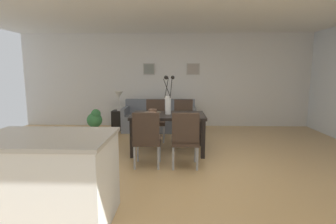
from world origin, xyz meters
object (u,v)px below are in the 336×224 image
object	(u,v)px
dining_chair_far_right	(184,118)
framed_picture_left	(149,69)
sofa	(160,120)
dining_table	(168,119)
dining_chair_far_left	(185,137)
table_lamp	(119,97)
bowl_near_right	(153,110)
framed_picture_center	(193,69)
dining_chair_near_left	(147,137)
potted_plant	(95,121)
dining_chair_near_right	(155,118)
centerpiece_vase	(168,100)
bowl_near_left	(151,114)
side_table	(119,120)

from	to	relation	value
dining_chair_far_right	framed_picture_left	distance (m)	2.15
dining_chair_far_right	sofa	size ratio (longest dim) A/B	0.49
dining_table	dining_chair_far_right	distance (m)	0.94
dining_chair_far_left	table_lamp	xyz separation A→B (m)	(-1.67, 2.77, 0.38)
dining_chair_far_left	sofa	distance (m)	2.82
bowl_near_right	framed_picture_center	distance (m)	2.58
dining_chair_far_left	dining_chair_far_right	xyz separation A→B (m)	(0.02, 1.74, 0.00)
dining_table	bowl_near_right	xyz separation A→B (m)	(-0.32, 0.20, 0.13)
dining_table	framed_picture_left	xyz separation A→B (m)	(-0.62, 2.45, 0.97)
dining_chair_near_left	dining_chair_far_left	distance (m)	0.62
framed_picture_left	sofa	bearing A→B (deg)	-60.14
dining_table	framed_picture_center	xyz separation A→B (m)	(0.62, 2.45, 0.97)
framed_picture_center	potted_plant	size ratio (longest dim) A/B	0.55
dining_chair_near_left	dining_chair_far_right	size ratio (longest dim) A/B	1.00
framed_picture_center	potted_plant	bearing A→B (deg)	-151.23
dining_chair_near_right	centerpiece_vase	world-z (taller)	centerpiece_vase
bowl_near_right	table_lamp	distance (m)	2.00
bowl_near_left	potted_plant	world-z (taller)	bowl_near_left
sofa	framed_picture_center	distance (m)	1.72
dining_chair_near_left	sofa	size ratio (longest dim) A/B	0.49
dining_chair_far_right	centerpiece_vase	size ratio (longest dim) A/B	1.25
dining_chair_near_left	side_table	world-z (taller)	dining_chair_near_left
bowl_near_left	framed_picture_left	size ratio (longest dim) A/B	0.52
centerpiece_vase	side_table	xyz separation A→B (m)	(-1.37, 1.90, -0.76)
dining_chair_far_right	table_lamp	size ratio (longest dim) A/B	1.80
dining_chair_near_right	side_table	world-z (taller)	dining_chair_near_right
bowl_near_left	side_table	bearing A→B (deg)	116.67
framed_picture_center	bowl_near_left	bearing A→B (deg)	-109.39
centerpiece_vase	table_lamp	xyz separation A→B (m)	(-1.37, 1.90, -0.13)
bowl_near_right	potted_plant	size ratio (longest dim) A/B	0.25
side_table	dining_chair_far_left	bearing A→B (deg)	-58.87
sofa	framed_picture_center	size ratio (longest dim) A/B	5.16
framed_picture_center	potted_plant	world-z (taller)	framed_picture_center
centerpiece_vase	framed_picture_center	distance (m)	2.60
centerpiece_vase	side_table	bearing A→B (deg)	125.84
dining_chair_far_right	potted_plant	bearing A→B (deg)	173.05
dining_chair_far_right	side_table	xyz separation A→B (m)	(-1.69, 1.03, -0.25)
dining_chair_far_left	dining_chair_far_right	bearing A→B (deg)	89.33
sofa	table_lamp	xyz separation A→B (m)	(-1.08, 0.02, 0.61)
table_lamp	bowl_near_right	bearing A→B (deg)	-58.12
dining_table	dining_chair_far_left	bearing A→B (deg)	-70.85
table_lamp	framed_picture_center	xyz separation A→B (m)	(1.99, 0.55, 0.72)
centerpiece_vase	framed_picture_center	xyz separation A→B (m)	(0.62, 2.45, 0.59)
side_table	table_lamp	size ratio (longest dim) A/B	1.02
framed_picture_center	dining_chair_far_left	bearing A→B (deg)	-95.44
framed_picture_left	side_table	bearing A→B (deg)	-143.78
table_lamp	framed_picture_center	size ratio (longest dim) A/B	1.39
dining_chair_far_right	side_table	world-z (taller)	dining_chair_far_right
framed_picture_left	dining_chair_far_left	bearing A→B (deg)	-74.50
centerpiece_vase	framed_picture_left	bearing A→B (deg)	104.20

